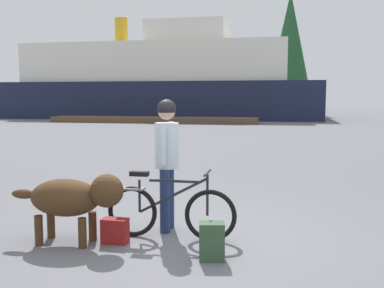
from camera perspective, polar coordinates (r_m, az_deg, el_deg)
name	(u,v)px	position (r m, az deg, el deg)	size (l,w,h in m)	color
ground_plane	(185,239)	(5.89, -0.88, -11.92)	(160.00, 160.00, 0.00)	slate
bicycle	(169,211)	(5.81, -2.86, -8.43)	(1.69, 0.44, 0.88)	black
person_cyclist	(167,152)	(6.05, -3.20, -0.95)	(0.32, 0.53, 1.78)	navy
dog	(74,197)	(5.77, -14.75, -6.55)	(1.48, 0.54, 0.88)	#472D19
backpack	(212,241)	(5.13, 2.51, -12.18)	(0.28, 0.20, 0.42)	#334C33
handbag_pannier	(115,231)	(5.78, -9.70, -10.76)	(0.32, 0.18, 0.31)	maroon
dock_pier	(153,120)	(31.89, -4.95, 3.06)	(14.64, 2.05, 0.40)	brown
ferry_boat	(159,83)	(39.47, -4.15, 7.71)	(27.31, 8.81, 8.62)	#191E38
pine_tree_far_left	(183,67)	(53.63, -1.11, 9.69)	(3.44, 3.44, 8.42)	#4C331E
pine_tree_center	(290,38)	(50.82, 12.27, 12.94)	(4.12, 4.12, 12.97)	#4C331E
pine_tree_mid_back	(289,52)	(58.79, 12.16, 11.27)	(3.38, 3.38, 11.49)	#4C331E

